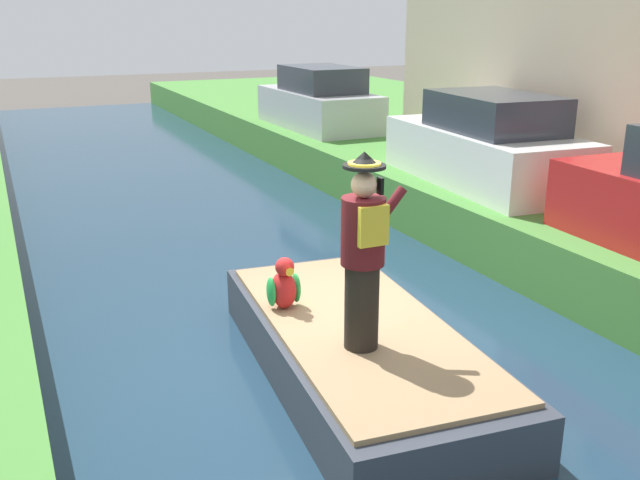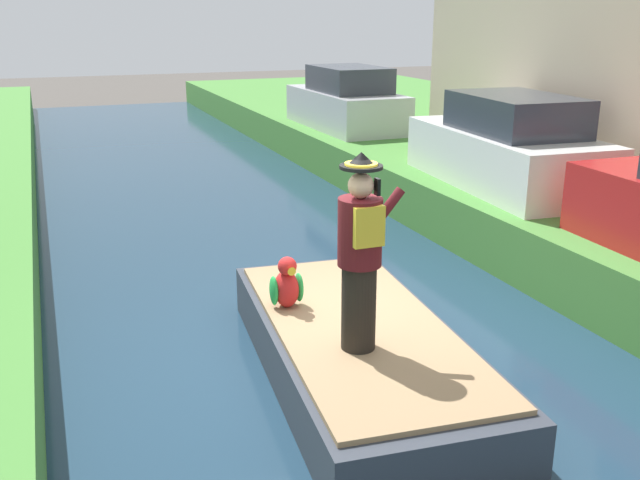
% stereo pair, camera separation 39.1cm
% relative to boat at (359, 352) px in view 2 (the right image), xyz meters
% --- Properties ---
extents(ground_plane, '(80.00, 80.00, 0.00)m').
position_rel_boat_xyz_m(ground_plane, '(0.00, 0.45, -0.40)').
color(ground_plane, '#4C4742').
extents(canal_water, '(6.07, 48.00, 0.10)m').
position_rel_boat_xyz_m(canal_water, '(0.00, 0.45, -0.35)').
color(canal_water, '#1E384C').
rests_on(canal_water, ground).
extents(boat, '(2.18, 4.35, 0.61)m').
position_rel_boat_xyz_m(boat, '(0.00, 0.00, 0.00)').
color(boat, '#333842').
rests_on(boat, canal_water).
extents(person_pirate, '(0.61, 0.42, 1.85)m').
position_rel_boat_xyz_m(person_pirate, '(-0.22, -0.48, 1.23)').
color(person_pirate, black).
rests_on(person_pirate, boat).
extents(parrot_plush, '(0.36, 0.35, 0.57)m').
position_rel_boat_xyz_m(parrot_plush, '(-0.54, 0.68, 0.55)').
color(parrot_plush, red).
rests_on(parrot_plush, boat).
extents(parked_car_white, '(1.98, 4.11, 1.50)m').
position_rel_boat_xyz_m(parked_car_white, '(4.32, 3.73, 1.18)').
color(parked_car_white, white).
rests_on(parked_car_white, grass_bank_far).
extents(parked_car_silver, '(1.74, 4.02, 1.50)m').
position_rel_boat_xyz_m(parked_car_silver, '(4.32, 10.43, 1.18)').
color(parked_car_silver, '#B7B7BC').
rests_on(parked_car_silver, grass_bank_far).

